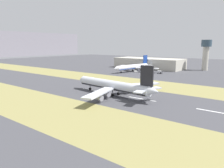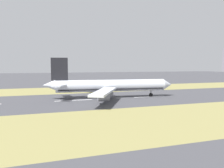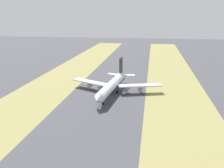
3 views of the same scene
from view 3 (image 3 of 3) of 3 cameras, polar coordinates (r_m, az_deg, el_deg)
name	(u,v)px [view 3 (image 3 of 3)]	position (r m, az deg, el deg)	size (l,w,h in m)	color
ground_plane	(107,96)	(169.56, -1.20, -2.66)	(800.00, 800.00, 0.00)	#424247
grass_median_west	(178,100)	(168.05, 14.12, -3.31)	(40.00, 600.00, 0.01)	olive
grass_median_east	(41,93)	(182.51, -15.26, -1.90)	(40.00, 600.00, 0.01)	olive
centreline_dash_near	(119,74)	(231.33, 1.58, 2.23)	(1.20, 18.00, 0.01)	silver
centreline_dash_mid	(112,86)	(192.94, 0.08, -0.42)	(1.20, 18.00, 0.01)	silver
centreline_dash_far	(102,104)	(155.37, -2.17, -4.37)	(1.20, 18.00, 0.01)	silver
airplane_main_jet	(113,85)	(173.65, 0.16, -0.15)	(63.78, 67.20, 20.20)	silver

